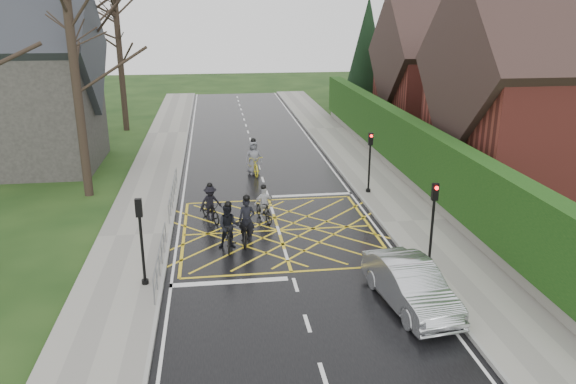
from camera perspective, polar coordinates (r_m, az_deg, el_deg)
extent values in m
plane|color=black|center=(24.10, -0.97, -3.93)|extent=(120.00, 120.00, 0.00)
cube|color=black|center=(24.09, -0.97, -3.92)|extent=(9.00, 80.00, 0.01)
cube|color=gray|center=(25.41, 12.60, -3.00)|extent=(3.00, 80.00, 0.15)
cube|color=gray|center=(24.18, -15.28, -4.34)|extent=(3.00, 80.00, 0.15)
cube|color=slate|center=(31.24, 11.97, 1.61)|extent=(0.50, 38.00, 0.70)
cube|color=#10360E|center=(30.79, 12.18, 4.72)|extent=(0.90, 38.00, 2.80)
cube|color=maroon|center=(31.90, 25.54, 5.93)|extent=(11.00, 9.00, 6.50)
cube|color=#2F201C|center=(31.48, 26.33, 11.52)|extent=(11.80, 9.80, 9.80)
cube|color=maroon|center=(44.15, 15.76, 9.68)|extent=(9.00, 8.00, 6.00)
cube|color=#2F201C|center=(43.84, 16.10, 13.42)|extent=(9.80, 8.80, 8.80)
cube|color=maroon|center=(44.86, 19.70, 16.52)|extent=(0.70, 0.70, 1.60)
cylinder|color=black|center=(50.68, 7.79, 8.48)|extent=(0.50, 0.50, 1.20)
cone|color=black|center=(50.13, 8.02, 13.44)|extent=(4.60, 4.60, 10.00)
cube|color=#2D2B28|center=(36.30, -25.31, 7.68)|extent=(8.00, 7.00, 7.00)
cube|color=#26282D|center=(35.94, -26.06, 12.99)|extent=(8.80, 7.80, 7.80)
cylinder|color=black|center=(29.11, -20.68, 10.02)|extent=(0.44, 0.44, 11.00)
cylinder|color=black|center=(37.05, -19.67, 12.46)|extent=(0.44, 0.44, 12.00)
cylinder|color=black|center=(44.86, -16.63, 12.31)|extent=(0.44, 0.44, 10.00)
cylinder|color=slate|center=(20.46, -12.92, -5.58)|extent=(0.05, 5.00, 0.05)
cylinder|color=slate|center=(20.64, -12.84, -6.72)|extent=(0.04, 5.00, 0.04)
cylinder|color=slate|center=(18.43, -13.45, -10.13)|extent=(0.04, 0.04, 1.00)
cylinder|color=slate|center=(22.94, -12.33, -4.21)|extent=(0.04, 0.04, 1.00)
cylinder|color=slate|center=(27.47, -11.65, 0.73)|extent=(0.05, 6.00, 0.05)
cylinder|color=slate|center=(27.60, -11.59, -0.16)|extent=(0.04, 6.00, 0.04)
cylinder|color=slate|center=(24.80, -12.00, -2.45)|extent=(0.04, 0.04, 1.00)
cylinder|color=slate|center=(30.48, -11.25, 1.53)|extent=(0.04, 0.04, 1.00)
cylinder|color=black|center=(28.48, 8.26, 2.61)|extent=(0.10, 0.10, 3.00)
cylinder|color=black|center=(28.87, 8.14, 0.03)|extent=(0.24, 0.24, 0.30)
cube|color=black|center=(28.14, 8.39, 5.35)|extent=(0.22, 0.16, 0.62)
sphere|color=#FF0C0C|center=(27.99, 8.48, 5.65)|extent=(0.14, 0.14, 0.14)
cylinder|color=black|center=(20.95, 14.41, -3.62)|extent=(0.10, 0.10, 3.00)
cylinder|color=black|center=(21.48, 14.12, -6.97)|extent=(0.24, 0.24, 0.30)
cube|color=black|center=(20.49, 14.71, 0.01)|extent=(0.22, 0.16, 0.62)
sphere|color=#FF0C0C|center=(20.33, 14.88, 0.39)|extent=(0.14, 0.14, 0.14)
cylinder|color=black|center=(19.40, -14.60, -5.45)|extent=(0.10, 0.10, 3.00)
cylinder|color=black|center=(19.97, -14.29, -9.00)|extent=(0.24, 0.24, 0.30)
cube|color=black|center=(18.89, -14.93, -1.56)|extent=(0.22, 0.16, 0.62)
sphere|color=#FF0C0C|center=(18.95, -14.94, -0.93)|extent=(0.14, 0.14, 0.14)
imported|color=black|center=(22.80, -4.16, -3.83)|extent=(1.06, 2.16, 1.09)
imported|color=black|center=(22.75, -4.19, -2.85)|extent=(0.74, 0.55, 1.85)
sphere|color=black|center=(22.43, -4.25, -0.61)|extent=(0.29, 0.29, 0.29)
imported|color=black|center=(22.25, -6.00, -4.34)|extent=(0.68, 2.00, 1.18)
imported|color=black|center=(22.22, -6.03, -3.50)|extent=(0.92, 0.74, 1.81)
sphere|color=black|center=(21.90, -6.11, -1.26)|extent=(0.28, 0.28, 0.28)
imported|color=black|center=(25.25, -7.85, -1.89)|extent=(1.30, 1.91, 0.95)
imported|color=black|center=(25.23, -7.88, -1.10)|extent=(1.20, 0.97, 1.62)
sphere|color=black|center=(24.97, -7.97, 0.69)|extent=(0.25, 0.25, 0.25)
imported|color=black|center=(24.96, -2.46, -1.89)|extent=(0.99, 1.76, 1.02)
imported|color=#BBBCC0|center=(24.96, -2.49, -1.23)|extent=(0.98, 0.65, 1.56)
sphere|color=black|center=(24.71, -2.51, 0.52)|extent=(0.24, 0.24, 0.24)
imported|color=#B3A515|center=(32.04, -3.50, 2.80)|extent=(1.06, 2.24, 1.13)
imported|color=slate|center=(32.03, -3.52, 3.53)|extent=(1.02, 0.74, 1.92)
sphere|color=black|center=(31.80, -3.56, 5.24)|extent=(0.30, 0.30, 0.30)
imported|color=#B8BBC0|center=(18.44, 12.33, -9.21)|extent=(2.13, 4.63, 1.47)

